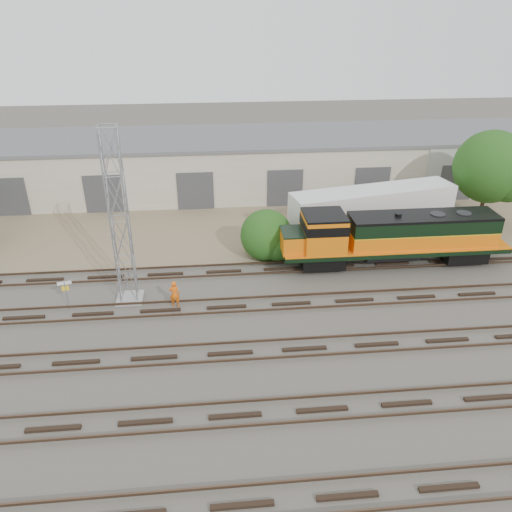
{
  "coord_description": "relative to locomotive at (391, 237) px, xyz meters",
  "views": [
    {
      "loc": [
        -4.65,
        -24.21,
        16.83
      ],
      "look_at": [
        -1.95,
        4.0,
        2.2
      ],
      "focal_mm": 35.0,
      "sensor_mm": 36.0,
      "label": 1
    }
  ],
  "objects": [
    {
      "name": "tree_east",
      "position": [
        10.32,
        6.2,
        2.56
      ],
      "size": [
        6.08,
        5.79,
        7.82
      ],
      "color": "#382619",
      "rests_on": "ground"
    },
    {
      "name": "sign_post",
      "position": [
        -21.21,
        -3.74,
        -0.82
      ],
      "size": [
        0.8,
        0.21,
        1.99
      ],
      "color": "gray",
      "rests_on": "ground"
    },
    {
      "name": "worker",
      "position": [
        -14.78,
        -3.98,
        -1.34
      ],
      "size": [
        0.67,
        0.47,
        1.75
      ],
      "primitive_type": "imported",
      "rotation": [
        0.0,
        0.0,
        3.06
      ],
      "color": "#ED5E0D",
      "rests_on": "ground"
    },
    {
      "name": "warehouse",
      "position": [
        -7.61,
        16.98,
        0.44
      ],
      "size": [
        58.4,
        10.4,
        5.3
      ],
      "color": "beige",
      "rests_on": "ground"
    },
    {
      "name": "signal_tower",
      "position": [
        -17.66,
        -2.95,
        3.06
      ],
      "size": [
        1.6,
        1.6,
        10.85
      ],
      "rotation": [
        0.0,
        0.0,
        0.06
      ],
      "color": "gray",
      "rests_on": "ground"
    },
    {
      "name": "locomotive",
      "position": [
        0.0,
        0.0,
        0.0
      ],
      "size": [
        15.86,
        2.78,
        3.81
      ],
      "color": "black",
      "rests_on": "tracks"
    },
    {
      "name": "ground",
      "position": [
        -7.66,
        -6.0,
        -2.21
      ],
      "size": [
        140.0,
        140.0,
        0.0
      ],
      "primitive_type": "plane",
      "color": "#47423A",
      "rests_on": "ground"
    },
    {
      "name": "semi_trailer",
      "position": [
        0.38,
        4.74,
        0.32
      ],
      "size": [
        13.3,
        5.26,
        4.01
      ],
      "rotation": [
        0.0,
        0.0,
        0.21
      ],
      "color": "silver",
      "rests_on": "ground"
    },
    {
      "name": "tracks",
      "position": [
        -7.66,
        -9.0,
        -2.13
      ],
      "size": [
        80.0,
        20.4,
        0.28
      ],
      "color": "black",
      "rests_on": "ground"
    },
    {
      "name": "tree_mid",
      "position": [
        -8.26,
        2.07,
        -0.64
      ],
      "size": [
        3.96,
        3.77,
        3.77
      ],
      "color": "#382619",
      "rests_on": "ground"
    },
    {
      "name": "dirt_strip",
      "position": [
        -7.66,
        9.0,
        -2.2
      ],
      "size": [
        80.0,
        16.0,
        0.02
      ],
      "primitive_type": "cube",
      "color": "#726047",
      "rests_on": "ground"
    }
  ]
}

